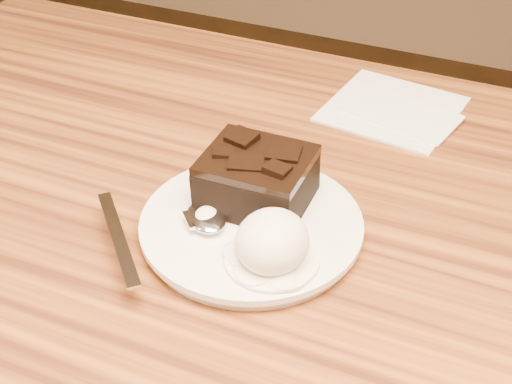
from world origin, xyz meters
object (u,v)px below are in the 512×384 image
at_px(ice_cream_scoop, 272,242).
at_px(spoon, 206,218).
at_px(plate, 251,228).
at_px(brownie, 257,182).
at_px(napkin, 392,108).

xyz_separation_m(ice_cream_scoop, spoon, (-0.07, 0.02, -0.02)).
relative_size(plate, brownie, 2.15).
xyz_separation_m(plate, brownie, (-0.01, 0.03, 0.03)).
bearing_deg(spoon, brownie, 15.87).
xyz_separation_m(plate, napkin, (0.06, 0.26, -0.01)).
distance_m(plate, ice_cream_scoop, 0.06).
relative_size(plate, spoon, 1.05).
bearing_deg(napkin, plate, -102.32).
height_order(plate, brownie, brownie).
relative_size(brownie, spoon, 0.49).
xyz_separation_m(plate, ice_cream_scoop, (0.04, -0.04, 0.03)).
bearing_deg(plate, spoon, -150.96).
relative_size(brownie, ice_cream_scoop, 1.44).
xyz_separation_m(brownie, spoon, (-0.03, -0.05, -0.02)).
bearing_deg(brownie, plate, -76.07).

